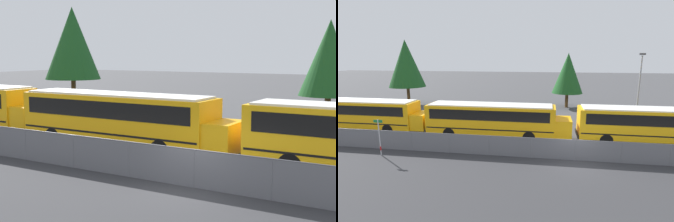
{
  "view_description": "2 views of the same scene",
  "coord_description": "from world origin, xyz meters",
  "views": [
    {
      "loc": [
        8.16,
        -15.46,
        5.12
      ],
      "look_at": [
        -3.53,
        3.94,
        2.33
      ],
      "focal_mm": 50.0,
      "sensor_mm": 36.0,
      "label": 1
    },
    {
      "loc": [
        -2.04,
        -17.83,
        7.22
      ],
      "look_at": [
        -5.68,
        4.85,
        2.34
      ],
      "focal_mm": 28.0,
      "sensor_mm": 36.0,
      "label": 2
    }
  ],
  "objects": [
    {
      "name": "fence",
      "position": [
        -0.0,
        -0.0,
        0.78
      ],
      "size": [
        91.99,
        0.07,
        1.52
      ],
      "color": "#9EA0A5",
      "rests_on": "ground_plane"
    },
    {
      "name": "ground_plane",
      "position": [
        0.0,
        0.0,
        0.0
      ],
      "size": [
        200.0,
        200.0,
        0.0
      ],
      "primitive_type": "plane",
      "color": "#424244"
    },
    {
      "name": "school_bus_2",
      "position": [
        -6.68,
        4.24,
        1.83
      ],
      "size": [
        12.72,
        2.52,
        3.04
      ],
      "color": "orange",
      "rests_on": "ground_plane"
    },
    {
      "name": "tree_0",
      "position": [
        0.64,
        19.64,
        4.8
      ],
      "size": [
        4.25,
        4.25,
        7.57
      ],
      "color": "#51381E",
      "rests_on": "ground_plane"
    },
    {
      "name": "tree_2",
      "position": [
        -22.45,
        17.92,
        6.07
      ],
      "size": [
        5.2,
        5.2,
        9.46
      ],
      "color": "#51381E",
      "rests_on": "ground_plane"
    }
  ]
}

